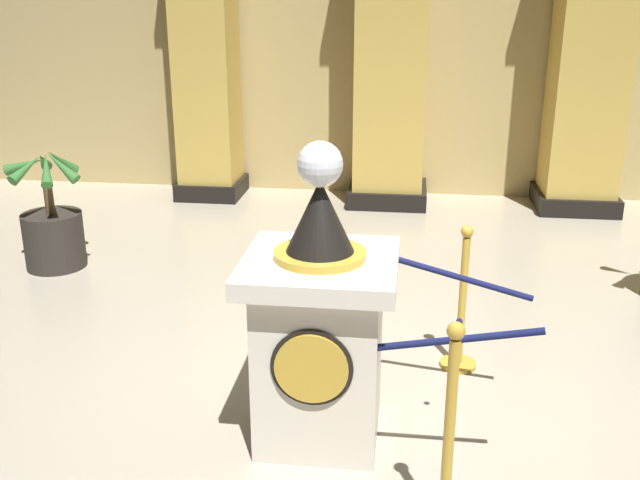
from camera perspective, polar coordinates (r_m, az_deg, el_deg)
The scene contains 10 objects.
ground_plane at distance 4.43m, azimuth 2.92°, elevation -13.38°, with size 11.98×11.98×0.00m, color #B2A893.
back_wall at distance 8.84m, azimuth 5.86°, elevation 16.10°, with size 11.98×0.16×3.87m, color tan.
pedestal_clock at distance 3.92m, azimuth -0.01°, elevation -7.01°, with size 0.81×0.81×1.67m.
stanchion_near at distance 3.43m, azimuth 9.99°, elevation -16.90°, with size 0.24×0.24×1.07m.
stanchion_far at distance 4.83m, azimuth 11.07°, elevation -6.18°, with size 0.24×0.24×0.99m.
velvet_rope at distance 3.92m, azimuth 11.01°, elevation -5.17°, with size 0.88×0.91×0.22m.
column_left at distance 8.68m, azimuth -9.07°, elevation 15.32°, with size 0.78×0.78×3.71m.
column_right at distance 8.55m, azimuth 20.68°, elevation 14.32°, with size 0.92×0.92×3.71m.
column_centre_rear at distance 8.35m, azimuth 5.73°, elevation 15.31°, with size 0.95×0.95×3.71m.
potted_palm_left at distance 6.89m, azimuth -20.32°, elevation 0.72°, with size 0.71×0.65×1.11m.
Camera 1 is at (0.26, -3.73, 2.37)m, focal length 40.57 mm.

